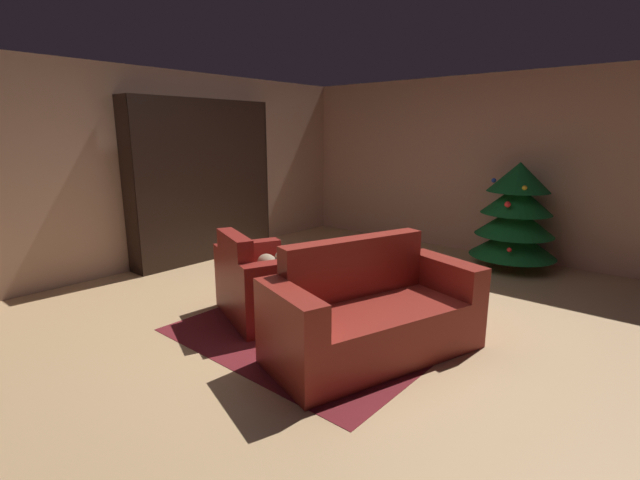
% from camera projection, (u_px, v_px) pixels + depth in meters
% --- Properties ---
extents(ground_plane, '(7.99, 7.99, 0.00)m').
position_uv_depth(ground_plane, '(325.00, 316.00, 4.40)').
color(ground_plane, tan).
extents(wall_back, '(5.81, 0.06, 2.52)m').
position_uv_depth(wall_back, '(475.00, 166.00, 6.59)').
color(wall_back, tan).
rests_on(wall_back, ground).
extents(wall_left, '(0.06, 6.78, 2.52)m').
position_uv_depth(wall_left, '(157.00, 169.00, 5.93)').
color(wall_left, tan).
rests_on(wall_left, ground).
extents(area_rug, '(2.21, 2.10, 0.01)m').
position_uv_depth(area_rug, '(323.00, 326.00, 4.17)').
color(area_rug, maroon).
rests_on(area_rug, ground).
extents(bookshelf_unit, '(0.34, 2.11, 2.16)m').
position_uv_depth(bookshelf_unit, '(212.00, 182.00, 6.32)').
color(bookshelf_unit, black).
rests_on(bookshelf_unit, ground).
extents(armchair_red, '(1.16, 0.98, 0.83)m').
position_uv_depth(armchair_red, '(260.00, 286.00, 4.33)').
color(armchair_red, maroon).
rests_on(armchair_red, ground).
extents(couch_red, '(1.25, 1.86, 0.90)m').
position_uv_depth(couch_red, '(372.00, 316.00, 3.61)').
color(couch_red, maroon).
rests_on(couch_red, ground).
extents(coffee_table, '(0.68, 0.68, 0.45)m').
position_uv_depth(coffee_table, '(335.00, 282.00, 4.13)').
color(coffee_table, black).
rests_on(coffee_table, ground).
extents(book_stack_on_table, '(0.25, 0.19, 0.10)m').
position_uv_depth(book_stack_on_table, '(335.00, 274.00, 4.05)').
color(book_stack_on_table, '#3D8C44').
rests_on(book_stack_on_table, coffee_table).
extents(bottle_on_table, '(0.06, 0.06, 0.30)m').
position_uv_depth(bottle_on_table, '(355.00, 266.00, 4.05)').
color(bottle_on_table, '#622B12').
rests_on(bottle_on_table, coffee_table).
extents(decorated_tree, '(1.07, 1.07, 1.37)m').
position_uv_depth(decorated_tree, '(515.00, 216.00, 5.82)').
color(decorated_tree, brown).
rests_on(decorated_tree, ground).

